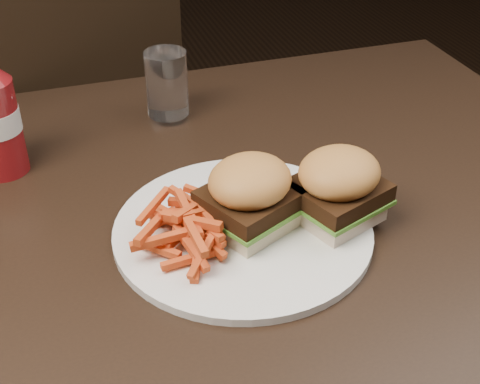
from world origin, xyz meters
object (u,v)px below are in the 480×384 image
object	(u,v)px
dining_table	(153,238)
chair_far	(44,176)
plate	(243,230)
tumbler	(167,83)

from	to	relation	value
dining_table	chair_far	size ratio (longest dim) A/B	2.59
chair_far	plate	distance (m)	0.81
dining_table	plate	world-z (taller)	plate
dining_table	tumbler	world-z (taller)	tumbler
dining_table	tumbler	xyz separation A→B (m)	(0.08, 0.25, 0.08)
dining_table	tumbler	distance (m)	0.27
tumbler	plate	bearing A→B (deg)	-86.91
plate	chair_far	bearing A→B (deg)	106.65
chair_far	tumbler	bearing A→B (deg)	93.18
chair_far	tumbler	distance (m)	0.60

